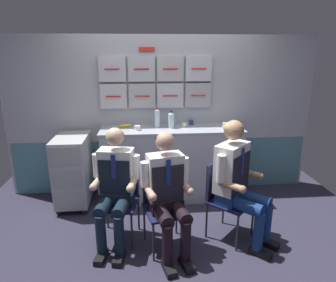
% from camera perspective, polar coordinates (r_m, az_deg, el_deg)
% --- Properties ---
extents(ground, '(4.80, 4.80, 0.04)m').
position_cam_1_polar(ground, '(3.31, 0.70, -19.47)').
color(ground, '#2E2C3E').
extents(galley_bulkhead, '(4.20, 0.14, 2.15)m').
position_cam_1_polar(galley_bulkhead, '(4.13, -1.20, 4.68)').
color(galley_bulkhead, '#B5BAC2').
rests_on(galley_bulkhead, ground).
extents(galley_counter, '(1.85, 0.53, 0.98)m').
position_cam_1_polar(galley_counter, '(4.03, 0.70, -4.29)').
color(galley_counter, '#B3BBC5').
rests_on(galley_counter, ground).
extents(service_trolley, '(0.40, 0.65, 0.92)m').
position_cam_1_polar(service_trolley, '(4.02, -17.65, -5.16)').
color(service_trolley, black).
rests_on(service_trolley, ground).
extents(folding_chair_left, '(0.46, 0.47, 0.83)m').
position_cam_1_polar(folding_chair_left, '(3.27, -9.21, -9.49)').
color(folding_chair_left, '#2D2D33').
rests_on(folding_chair_left, ground).
extents(crew_member_left, '(0.49, 0.64, 1.22)m').
position_cam_1_polar(crew_member_left, '(3.06, -10.10, -8.08)').
color(crew_member_left, black).
rests_on(crew_member_left, ground).
extents(folding_chair_center, '(0.48, 0.48, 0.83)m').
position_cam_1_polar(folding_chair_center, '(3.10, -1.00, -10.82)').
color(folding_chair_center, '#2D2D33').
rests_on(folding_chair_center, ground).
extents(crew_member_center, '(0.50, 0.64, 1.22)m').
position_cam_1_polar(crew_member_center, '(2.89, -0.05, -9.43)').
color(crew_member_center, black).
rests_on(crew_member_center, ground).
extents(folding_chair_near_trolley, '(0.57, 0.57, 0.83)m').
position_cam_1_polar(folding_chair_near_trolley, '(3.28, 10.52, -9.45)').
color(folding_chair_near_trolley, '#2D2D33').
rests_on(folding_chair_near_trolley, ground).
extents(crew_member_near_trolley, '(0.69, 0.68, 1.29)m').
position_cam_1_polar(crew_member_near_trolley, '(3.13, 13.22, -6.72)').
color(crew_member_near_trolley, black).
rests_on(crew_member_near_trolley, ground).
extents(water_bottle_clear, '(0.08, 0.08, 0.23)m').
position_cam_1_polar(water_bottle_clear, '(3.89, 0.63, 4.05)').
color(water_bottle_clear, silver).
rests_on(water_bottle_clear, galley_counter).
extents(sparkling_bottle_green, '(0.07, 0.07, 0.26)m').
position_cam_1_polar(sparkling_bottle_green, '(3.92, -2.09, 4.44)').
color(sparkling_bottle_green, silver).
rests_on(sparkling_bottle_green, galley_counter).
extents(paper_cup_tan, '(0.06, 0.06, 0.09)m').
position_cam_1_polar(paper_cup_tan, '(3.89, 10.80, 2.85)').
color(paper_cup_tan, silver).
rests_on(paper_cup_tan, galley_counter).
extents(paper_cup_blue, '(0.06, 0.06, 0.06)m').
position_cam_1_polar(paper_cup_blue, '(4.09, 4.48, 3.59)').
color(paper_cup_blue, navy).
rests_on(paper_cup_blue, galley_counter).
extents(espresso_cup_small, '(0.07, 0.07, 0.06)m').
position_cam_1_polar(espresso_cup_small, '(3.96, 3.13, 3.14)').
color(espresso_cup_small, silver).
rests_on(espresso_cup_small, galley_counter).
extents(coffee_cup_spare, '(0.07, 0.07, 0.06)m').
position_cam_1_polar(coffee_cup_spare, '(3.81, -5.85, 2.54)').
color(coffee_cup_spare, white).
rests_on(coffee_cup_spare, galley_counter).
extents(snack_banana, '(0.17, 0.10, 0.04)m').
position_cam_1_polar(snack_banana, '(3.98, -8.04, 2.92)').
color(snack_banana, yellow).
rests_on(snack_banana, galley_counter).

